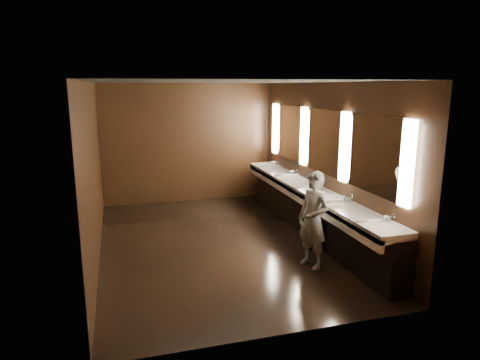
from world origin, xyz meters
name	(u,v)px	position (x,y,z in m)	size (l,w,h in m)	color
floor	(218,243)	(0.00, 0.00, 0.00)	(6.00, 6.00, 0.00)	black
ceiling	(216,82)	(0.00, 0.00, 2.80)	(4.00, 6.00, 0.02)	#2D2D2B
wall_back	(188,143)	(0.00, 3.00, 1.40)	(4.00, 0.02, 2.80)	black
wall_front	(282,216)	(0.00, -3.00, 1.40)	(4.00, 0.02, 2.80)	black
wall_left	(94,172)	(-2.00, 0.00, 1.40)	(0.02, 6.00, 2.80)	black
wall_right	(323,160)	(2.00, 0.00, 1.40)	(0.02, 6.00, 2.80)	black
sink_counter	(311,208)	(1.79, 0.00, 0.50)	(0.55, 5.40, 1.01)	black
mirror_band	(323,141)	(1.98, 0.00, 1.75)	(0.06, 5.03, 1.15)	#FFEDCD
person	(313,220)	(1.17, -1.38, 0.75)	(0.55, 0.36, 1.49)	#84ACC5
trash_bin	(317,235)	(1.58, -0.74, 0.25)	(0.32, 0.32, 0.50)	black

